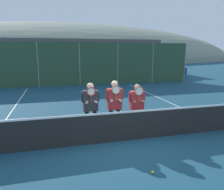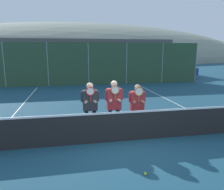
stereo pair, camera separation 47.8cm
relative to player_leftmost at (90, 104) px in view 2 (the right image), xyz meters
The scene contains 15 objects.
ground_plane 1.56m from the player_leftmost, 39.23° to the right, with size 120.00×120.00×0.00m, color navy.
hill_distant 60.13m from the player_leftmost, 89.16° to the left, with size 105.69×58.71×20.55m.
clubhouse_building 20.43m from the player_leftmost, 85.82° to the left, with size 19.83×5.50×4.05m.
fence_back 10.99m from the player_leftmost, 85.37° to the left, with size 19.28×0.06×3.43m.
tennis_net 1.28m from the player_leftmost, 39.23° to the right, with size 10.80×0.09×1.06m.
court_line_left_sideline 4.01m from the player_leftmost, 143.98° to the left, with size 0.05×16.00×0.01m, color white.
court_line_right_sideline 5.51m from the player_leftmost, 24.91° to the left, with size 0.05×16.00×0.01m, color white.
player_leftmost is the anchor object (origin of this frame).
player_center_left 0.79m from the player_leftmost, 10.88° to the right, with size 0.60×0.34×1.84m.
player_center_right 1.59m from the player_leftmost, ahead, with size 0.60×0.34×1.68m.
car_far_left 15.06m from the player_leftmost, 110.97° to the left, with size 4.39×1.99×1.85m.
car_left_of_center 13.75m from the player_leftmost, 91.44° to the left, with size 4.27×2.04×1.89m.
car_center 14.50m from the player_leftmost, 71.55° to the left, with size 4.17×1.97×1.82m.
car_right_of_center 16.90m from the player_leftmost, 54.83° to the left, with size 4.68×2.02×1.67m.
tennis_ball_on_court 3.04m from the player_leftmost, 69.62° to the right, with size 0.07×0.07×0.07m.
Camera 2 is at (-1.49, -6.26, 2.80)m, focal length 35.00 mm.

